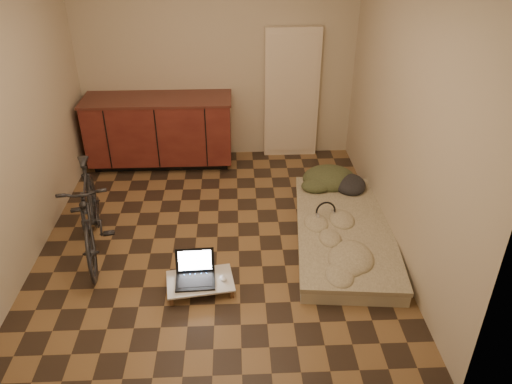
{
  "coord_description": "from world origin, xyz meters",
  "views": [
    {
      "loc": [
        0.21,
        -4.24,
        3.03
      ],
      "look_at": [
        0.4,
        -0.03,
        0.55
      ],
      "focal_mm": 35.0,
      "sensor_mm": 36.0,
      "label": 1
    }
  ],
  "objects_px": {
    "lap_desk": "(200,281)",
    "laptop": "(195,274)",
    "bicycle": "(89,207)",
    "futon": "(344,232)"
  },
  "relations": [
    {
      "from": "lap_desk",
      "to": "laptop",
      "type": "bearing_deg",
      "value": 136.39
    },
    {
      "from": "bicycle",
      "to": "laptop",
      "type": "xyz_separation_m",
      "value": [
        1.02,
        -0.61,
        -0.35
      ]
    },
    {
      "from": "futon",
      "to": "lap_desk",
      "type": "height_order",
      "value": "futon"
    },
    {
      "from": "bicycle",
      "to": "laptop",
      "type": "distance_m",
      "value": 1.24
    },
    {
      "from": "lap_desk",
      "to": "laptop",
      "type": "relative_size",
      "value": 1.76
    },
    {
      "from": "bicycle",
      "to": "futon",
      "type": "xyz_separation_m",
      "value": [
        2.5,
        0.06,
        -0.41
      ]
    },
    {
      "from": "bicycle",
      "to": "laptop",
      "type": "height_order",
      "value": "bicycle"
    },
    {
      "from": "bicycle",
      "to": "futon",
      "type": "height_order",
      "value": "bicycle"
    },
    {
      "from": "laptop",
      "to": "futon",
      "type": "bearing_deg",
      "value": 21.79
    },
    {
      "from": "bicycle",
      "to": "futon",
      "type": "bearing_deg",
      "value": -10.76
    }
  ]
}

